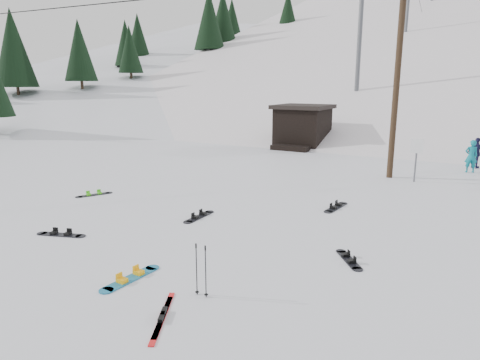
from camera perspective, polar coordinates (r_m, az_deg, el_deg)
The scene contains 19 objects.
ground at distance 8.86m, azimuth -13.81°, elevation -15.31°, with size 200.00×200.00×0.00m, color white.
ski_slope at distance 62.90m, azimuth 23.93°, elevation -3.19°, with size 60.00×75.00×45.00m, color white.
ridge_left at distance 69.44m, azimuth -7.61°, elevation 0.10°, with size 34.00×85.00×38.00m, color white.
treeline_left at distance 60.46m, azimuth -11.06°, elevation 8.65°, with size 20.00×64.00×10.00m, color black, non-canonical shape.
treeline_crest at distance 91.80m, azimuth 26.86°, elevation 8.86°, with size 50.00×6.00×10.00m, color black, non-canonical shape.
utility_pole at distance 19.87m, azimuth 20.29°, elevation 13.64°, with size 2.00×0.26×9.00m.
trail_sign at distance 19.48m, azimuth 22.48°, elevation 3.42°, with size 0.50×0.09×1.85m.
lift_hut at distance 28.64m, azimuth 8.31°, elevation 7.13°, with size 3.40×4.10×2.75m.
lift_tower_near at distance 36.99m, azimuth 15.68°, elevation 18.14°, with size 2.20×0.36×8.00m.
hero_snowboard at distance 9.72m, azimuth -14.38°, elevation -12.52°, with size 0.38×1.61×0.11m.
hero_skis at distance 8.19m, azimuth -10.28°, elevation -17.43°, with size 0.93×1.62×0.09m.
ski_poles at distance 8.58m, azimuth -5.21°, elevation -11.84°, with size 0.30×0.08×1.08m.
board_scatter_a at distance 12.94m, azimuth -22.75°, elevation -6.69°, with size 1.39×0.66×0.10m.
board_scatter_b at distance 13.55m, azimuth -5.48°, elevation -4.85°, with size 0.30×1.49×0.10m.
board_scatter_c at distance 17.02m, azimuth -18.88°, elevation -1.83°, with size 0.75×1.26×0.10m.
board_scatter_d at distance 10.67m, azimuth 14.30°, elevation -10.21°, with size 0.89×1.11×0.09m.
board_scatter_f at distance 14.85m, azimuth 12.66°, elevation -3.53°, with size 0.41×1.55×0.11m.
skier_teal at distance 22.84m, azimuth 28.45°, elevation 2.81°, with size 0.56×0.37×1.54m, color #0D7888.
skier_navy at distance 24.13m, azimuth 28.99°, elevation 3.17°, with size 0.89×0.37×1.51m, color #1C1A42.
Camera 1 is at (5.56, -5.54, 4.12)m, focal length 32.00 mm.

